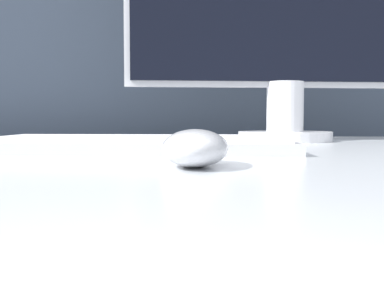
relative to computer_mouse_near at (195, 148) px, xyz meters
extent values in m
cube|color=#333D4C|center=(0.04, 0.81, -0.10)|extent=(5.00, 0.03, 1.27)
ellipsoid|color=silver|center=(0.00, 0.00, 0.00)|extent=(0.08, 0.12, 0.04)
cube|color=silver|center=(-0.05, 0.18, -0.01)|extent=(0.42, 0.18, 0.02)
cube|color=white|center=(-0.05, 0.18, 0.00)|extent=(0.40, 0.16, 0.01)
cylinder|color=white|center=(0.24, 0.48, -0.01)|extent=(0.19, 0.19, 0.02)
cylinder|color=white|center=(0.24, 0.48, 0.05)|extent=(0.08, 0.08, 0.10)
camera|label=1|loc=(-0.05, -0.44, 0.03)|focal=42.00mm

